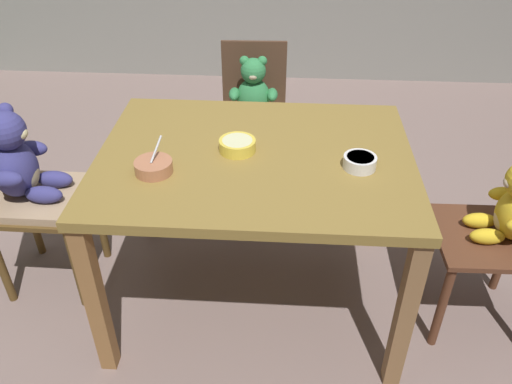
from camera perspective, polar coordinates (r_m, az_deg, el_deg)
ground_plane at (r=2.45m, az=-0.08°, el=-11.42°), size 5.20×5.20×0.04m
dining_table at (r=2.02m, az=-0.09°, el=1.89°), size 1.19×0.91×0.75m
teddy_chair_near_left at (r=2.37m, az=-24.21°, el=1.62°), size 0.40×0.38×0.94m
teddy_chair_far_center at (r=2.80m, az=-0.30°, el=9.08°), size 0.39×0.40×0.85m
teddy_chair_near_right at (r=2.22m, az=26.27°, el=-2.50°), size 0.42×0.40×0.92m
porridge_bowl_yellow_center at (r=1.98m, az=-2.05°, el=5.15°), size 0.14×0.14×0.05m
porridge_bowl_terracotta_near_left at (r=1.88m, az=-11.16°, el=2.76°), size 0.14×0.14×0.11m
porridge_bowl_white_near_right at (r=1.91m, az=11.30°, el=3.26°), size 0.12×0.12×0.05m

